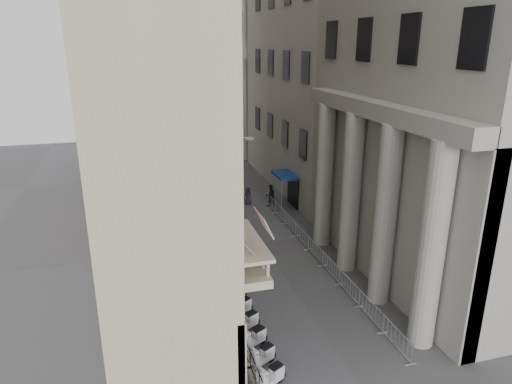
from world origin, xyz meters
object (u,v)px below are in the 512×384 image
street_lamp (221,184)px  info_kiosk (216,267)px  pedestrian_a (231,180)px  security_tent (190,173)px  pedestrian_b (270,195)px

street_lamp → info_kiosk: bearing=-84.6°
info_kiosk → pedestrian_a: bearing=82.3°
security_tent → pedestrian_a: bearing=28.0°
street_lamp → info_kiosk: (-1.32, -4.46, -3.78)m
security_tent → pedestrian_a: size_ratio=1.98×
street_lamp → pedestrian_b: size_ratio=4.09×
info_kiosk → pedestrian_b: size_ratio=1.01×
pedestrian_a → pedestrian_b: 5.96m
pedestrian_a → pedestrian_b: pedestrian_b is taller
security_tent → info_kiosk: bearing=-92.2°
pedestrian_a → security_tent: bearing=15.3°
security_tent → info_kiosk: 15.39m
info_kiosk → pedestrian_b: (7.19, 12.08, -0.02)m
info_kiosk → pedestrian_b: 14.06m
pedestrian_b → street_lamp: bearing=47.9°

